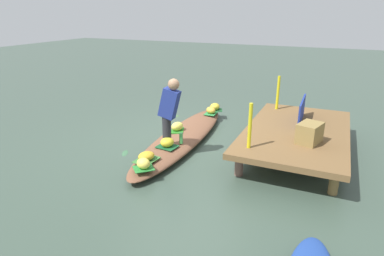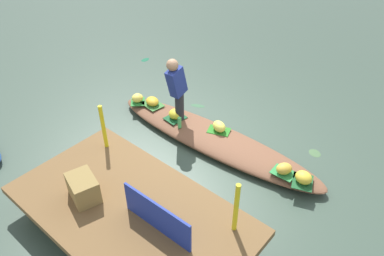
% 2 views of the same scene
% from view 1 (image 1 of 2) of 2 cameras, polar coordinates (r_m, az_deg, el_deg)
% --- Properties ---
extents(canal_water, '(40.00, 40.00, 0.00)m').
position_cam_1_polar(canal_water, '(6.83, -1.57, -2.36)').
color(canal_water, '#3B4D41').
rests_on(canal_water, ground).
extents(dock_platform, '(3.20, 1.80, 0.48)m').
position_cam_1_polar(dock_platform, '(6.43, 17.64, -0.76)').
color(dock_platform, brown).
rests_on(dock_platform, ground).
extents(vendor_boat, '(4.17, 1.03, 0.22)m').
position_cam_1_polar(vendor_boat, '(6.79, -1.58, -1.52)').
color(vendor_boat, brown).
rests_on(vendor_boat, ground).
extents(leaf_mat_0, '(0.34, 0.39, 0.01)m').
position_cam_1_polar(leaf_mat_0, '(6.04, -4.30, -3.21)').
color(leaf_mat_0, '#17512A').
rests_on(leaf_mat_0, vendor_boat).
extents(banana_bunch_0, '(0.33, 0.32, 0.17)m').
position_cam_1_polar(banana_bunch_0, '(6.00, -4.32, -2.46)').
color(banana_bunch_0, yellow).
rests_on(banana_bunch_0, vendor_boat).
extents(leaf_mat_1, '(0.40, 0.44, 0.01)m').
position_cam_1_polar(leaf_mat_1, '(8.23, 3.97, 3.13)').
color(leaf_mat_1, '#1A5027').
rests_on(leaf_mat_1, vendor_boat).
extents(banana_bunch_1, '(0.30, 0.27, 0.17)m').
position_cam_1_polar(banana_bunch_1, '(8.20, 3.98, 3.71)').
color(banana_bunch_1, yellow).
rests_on(banana_bunch_1, vendor_boat).
extents(leaf_mat_2, '(0.40, 0.40, 0.01)m').
position_cam_1_polar(leaf_mat_2, '(5.28, -8.36, -6.90)').
color(leaf_mat_2, '#287C32').
rests_on(leaf_mat_2, vendor_boat).
extents(banana_bunch_2, '(0.26, 0.27, 0.17)m').
position_cam_1_polar(banana_bunch_2, '(5.25, -8.41, -6.07)').
color(banana_bunch_2, '#F9DE56').
rests_on(banana_bunch_2, vendor_boat).
extents(leaf_mat_3, '(0.45, 0.38, 0.01)m').
position_cam_1_polar(leaf_mat_3, '(6.82, -2.55, -0.41)').
color(leaf_mat_3, '#277721').
rests_on(leaf_mat_3, vendor_boat).
extents(banana_bunch_3, '(0.32, 0.28, 0.18)m').
position_cam_1_polar(banana_bunch_3, '(6.79, -2.56, 0.29)').
color(banana_bunch_3, '#EDE054').
rests_on(banana_bunch_3, vendor_boat).
extents(leaf_mat_4, '(0.36, 0.27, 0.01)m').
position_cam_1_polar(leaf_mat_4, '(7.94, 3.27, 2.53)').
color(leaf_mat_4, '#2D8642').
rests_on(leaf_mat_4, vendor_boat).
extents(banana_bunch_4, '(0.29, 0.31, 0.17)m').
position_cam_1_polar(banana_bunch_4, '(7.92, 3.28, 3.10)').
color(banana_bunch_4, gold).
rests_on(banana_bunch_4, vendor_boat).
extents(leaf_mat_5, '(0.45, 0.35, 0.01)m').
position_cam_1_polar(leaf_mat_5, '(5.56, -7.87, -5.47)').
color(leaf_mat_5, '#3B7936').
rests_on(leaf_mat_5, vendor_boat).
extents(banana_bunch_5, '(0.35, 0.31, 0.14)m').
position_cam_1_polar(banana_bunch_5, '(5.53, -7.90, -4.81)').
color(banana_bunch_5, gold).
rests_on(banana_bunch_5, vendor_boat).
extents(vendor_person, '(0.20, 0.41, 1.25)m').
position_cam_1_polar(vendor_person, '(5.86, -3.94, 3.35)').
color(vendor_person, '#28282D').
rests_on(vendor_person, vendor_boat).
extents(water_bottle, '(0.07, 0.07, 0.21)m').
position_cam_1_polar(water_bottle, '(6.14, -1.90, -1.76)').
color(water_bottle, '#4FBB5C').
rests_on(water_bottle, vendor_boat).
extents(market_banner, '(1.03, 0.05, 0.45)m').
position_cam_1_polar(market_banner, '(6.82, 18.43, 2.85)').
color(market_banner, navy).
rests_on(market_banner, dock_platform).
extents(railing_post_west, '(0.06, 0.06, 0.74)m').
position_cam_1_polar(railing_post_west, '(7.53, 14.63, 5.92)').
color(railing_post_west, yellow).
rests_on(railing_post_west, dock_platform).
extents(railing_post_east, '(0.06, 0.06, 0.74)m').
position_cam_1_polar(railing_post_east, '(5.26, 9.98, 0.36)').
color(railing_post_east, yellow).
rests_on(railing_post_east, dock_platform).
extents(produce_crate, '(0.51, 0.43, 0.34)m').
position_cam_1_polar(produce_crate, '(5.79, 19.64, -0.83)').
color(produce_crate, olive).
rests_on(produce_crate, dock_platform).
extents(drifting_plant_0, '(0.31, 0.23, 0.01)m').
position_cam_1_polar(drifting_plant_0, '(6.42, -11.50, -4.24)').
color(drifting_plant_0, '#386342').
rests_on(drifting_plant_0, ground).
extents(drifting_plant_1, '(0.28, 0.27, 0.01)m').
position_cam_1_polar(drifting_plant_1, '(8.47, -2.90, 2.10)').
color(drifting_plant_1, '#45663F').
rests_on(drifting_plant_1, ground).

